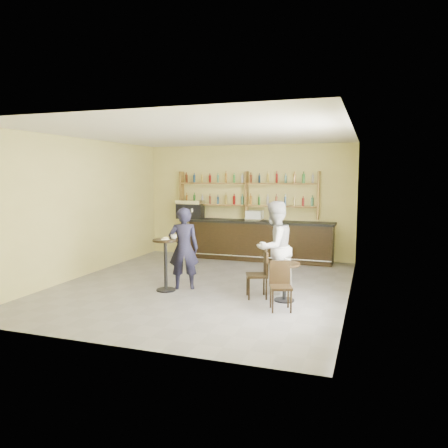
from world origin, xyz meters
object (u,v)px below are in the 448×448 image
(pastry_case, at_px, (255,216))
(cafe_table, at_px, (284,282))
(patron_second, at_px, (274,247))
(pedestal_table, at_px, (166,265))
(bar_counter, at_px, (260,240))
(man_main, at_px, (184,248))
(chair_west, at_px, (257,275))
(chair_south, at_px, (281,287))
(espresso_machine, at_px, (190,209))

(pastry_case, bearing_deg, cafe_table, -57.96)
(patron_second, bearing_deg, pedestal_table, -44.80)
(pastry_case, relative_size, patron_second, 0.25)
(bar_counter, relative_size, patron_second, 2.20)
(pedestal_table, relative_size, patron_second, 0.57)
(man_main, xyz_separation_m, chair_west, (1.60, -0.16, -0.40))
(pedestal_table, relative_size, man_main, 0.62)
(pedestal_table, height_order, cafe_table, pedestal_table)
(chair_south, bearing_deg, patron_second, 88.77)
(pedestal_table, relative_size, chair_south, 1.24)
(pastry_case, distance_m, man_main, 3.59)
(pastry_case, relative_size, chair_south, 0.54)
(pastry_case, bearing_deg, patron_second, -59.38)
(bar_counter, height_order, man_main, man_main)
(bar_counter, bearing_deg, chair_west, -76.87)
(pedestal_table, bearing_deg, chair_west, 3.00)
(bar_counter, distance_m, pastry_case, 0.71)
(cafe_table, relative_size, chair_west, 0.80)
(bar_counter, relative_size, chair_west, 4.52)
(espresso_machine, distance_m, chair_south, 5.68)
(man_main, distance_m, cafe_table, 2.21)
(chair_west, bearing_deg, bar_counter, 171.62)
(pastry_case, xyz_separation_m, chair_south, (1.62, -4.33, -0.81))
(chair_west, distance_m, chair_south, 0.88)
(bar_counter, height_order, cafe_table, bar_counter)
(chair_south, height_order, patron_second, patron_second)
(cafe_table, bearing_deg, pedestal_table, -178.85)
(pastry_case, bearing_deg, chair_south, -60.27)
(cafe_table, bearing_deg, man_main, 174.44)
(man_main, xyz_separation_m, patron_second, (1.84, 0.31, 0.07))
(chair_south, bearing_deg, man_main, 140.65)
(espresso_machine, height_order, pastry_case, espresso_machine)
(pastry_case, bearing_deg, chair_west, -65.29)
(cafe_table, distance_m, chair_south, 0.61)
(bar_counter, xyz_separation_m, pastry_case, (-0.16, 0.00, 0.69))
(chair_south, bearing_deg, pastry_case, 91.37)
(pastry_case, distance_m, chair_west, 3.90)
(bar_counter, height_order, patron_second, patron_second)
(cafe_table, xyz_separation_m, patron_second, (-0.31, 0.52, 0.56))
(bar_counter, distance_m, man_main, 3.61)
(pedestal_table, distance_m, chair_south, 2.55)
(pedestal_table, height_order, chair_west, pedestal_table)
(pedestal_table, bearing_deg, patron_second, 15.03)
(man_main, bearing_deg, cafe_table, 150.54)
(cafe_table, height_order, chair_south, chair_south)
(man_main, distance_m, patron_second, 1.86)
(pedestal_table, bearing_deg, man_main, 41.80)
(espresso_machine, distance_m, pastry_case, 1.93)
(man_main, relative_size, chair_south, 1.99)
(espresso_machine, bearing_deg, pastry_case, -7.32)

